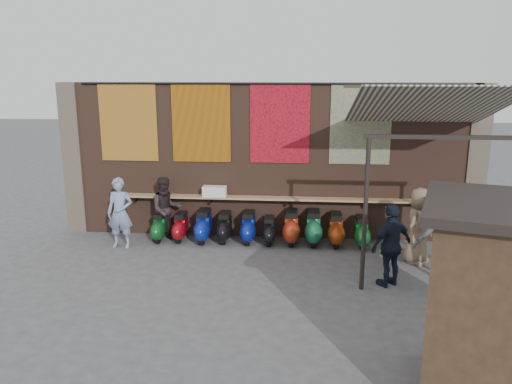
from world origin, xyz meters
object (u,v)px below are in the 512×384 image
scooter_stool_8 (336,230)px  diner_left (120,213)px  scooter_stool_6 (291,227)px  shopper_navy (391,245)px  scooter_stool_9 (361,232)px  scooter_stool_1 (181,227)px  diner_right (166,209)px  scooter_stool_4 (249,228)px  shopper_tan (419,226)px  scooter_stool_5 (269,231)px  scooter_stool_2 (203,226)px  scooter_stool_7 (313,228)px  scooter_stool_0 (160,227)px  shopper_grey (444,235)px  scooter_stool_3 (225,227)px  shelf_box (215,191)px

scooter_stool_8 → diner_left: diner_left is taller
scooter_stool_6 → shopper_navy: 3.19m
scooter_stool_9 → shopper_navy: shopper_navy is taller
scooter_stool_1 → scooter_stool_8: size_ratio=0.88×
diner_right → shopper_navy: shopper_navy is taller
scooter_stool_4 → shopper_tan: shopper_tan is taller
scooter_stool_5 → scooter_stool_1: bearing=178.8°
scooter_stool_2 → shopper_tan: shopper_tan is taller
scooter_stool_7 → diner_left: bearing=-172.5°
scooter_stool_9 → scooter_stool_0: bearing=179.6°
scooter_stool_4 → scooter_stool_7: (1.65, 0.01, 0.03)m
scooter_stool_6 → shopper_tan: 3.11m
scooter_stool_9 → diner_right: (-4.95, 0.05, 0.46)m
scooter_stool_5 → diner_left: (-3.65, -0.57, 0.54)m
scooter_stool_0 → scooter_stool_4: 2.30m
shopper_navy → shopper_grey: 1.30m
scooter_stool_9 → shopper_grey: (1.48, -1.77, 0.56)m
scooter_stool_0 → scooter_stool_7: bearing=0.8°
scooter_stool_5 → shopper_tan: 3.62m
scooter_stool_1 → shopper_tan: (5.74, -1.06, 0.52)m
scooter_stool_8 → shopper_navy: bearing=-68.5°
scooter_stool_8 → scooter_stool_6: bearing=178.2°
scooter_stool_1 → scooter_stool_3: size_ratio=0.95×
scooter_stool_7 → shopper_grey: shopper_grey is taller
shopper_navy → shopper_grey: size_ratio=0.92×
shopper_tan → scooter_stool_0: bearing=119.9°
scooter_stool_8 → diner_right: 4.34m
scooter_stool_4 → scooter_stool_6: bearing=0.4°
scooter_stool_5 → scooter_stool_6: 0.57m
scooter_stool_0 → scooter_stool_5: scooter_stool_0 is taller
scooter_stool_9 → shopper_tan: size_ratio=0.45×
shopper_grey → scooter_stool_0: bearing=-12.0°
scooter_stool_7 → scooter_stool_4: bearing=-179.5°
shopper_grey → shopper_tan: size_ratio=1.06×
scooter_stool_5 → scooter_stool_8: 1.67m
shelf_box → shopper_navy: 4.86m
shelf_box → scooter_stool_8: 3.24m
shelf_box → scooter_stool_6: bearing=-7.4°
shelf_box → scooter_stool_5: (1.44, -0.31, -0.92)m
scooter_stool_2 → scooter_stool_7: bearing=1.2°
scooter_stool_2 → shelf_box: bearing=51.2°
shelf_box → scooter_stool_8: bearing=-5.4°
scooter_stool_8 → shopper_tan: (1.77, -1.03, 0.48)m
scooter_stool_4 → diner_left: diner_left is taller
scooter_stool_1 → shopper_grey: shopper_grey is taller
scooter_stool_2 → shopper_navy: (4.29, -2.35, 0.45)m
scooter_stool_7 → shopper_grey: bearing=-34.9°
scooter_stool_6 → diner_right: size_ratio=0.53×
shelf_box → shopper_grey: shopper_grey is taller
scooter_stool_0 → diner_right: (0.18, 0.01, 0.47)m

